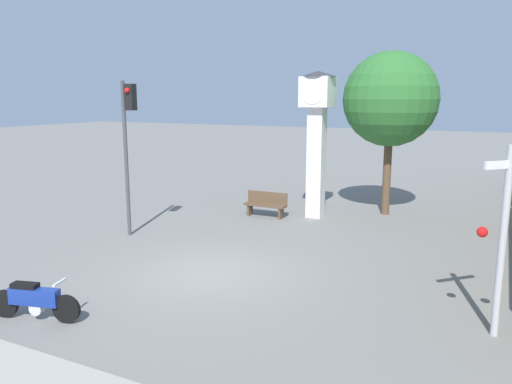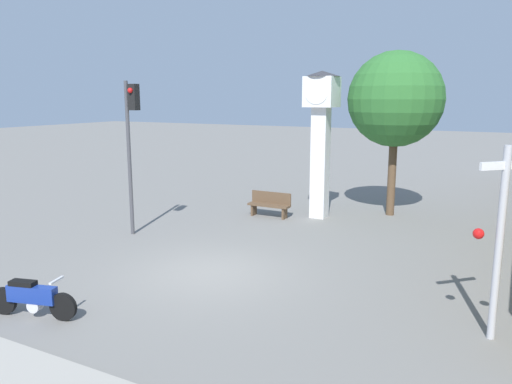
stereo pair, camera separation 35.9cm
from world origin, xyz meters
The scene contains 7 objects.
ground_plane centered at (0.00, 0.00, 0.00)m, with size 120.00×120.00×0.00m, color slate.
motorcycle centered at (-1.72, -3.86, 0.41)m, with size 1.90×0.67×0.86m.
clock_tower centered at (0.33, 6.94, 3.50)m, with size 1.28×1.28×5.32m.
traffic_light centered at (-4.09, 1.92, 3.33)m, with size 0.50×0.35×4.90m.
railroad_crossing_signal centered at (6.55, -0.50, 1.96)m, with size 0.90×0.82×3.59m.
street_tree centered at (2.58, 8.57, 4.31)m, with size 3.48×3.48×6.06m.
bench centered at (-1.33, 6.17, 0.49)m, with size 1.60×0.44×0.92m.
Camera 2 is at (6.72, -10.12, 4.40)m, focal length 35.00 mm.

